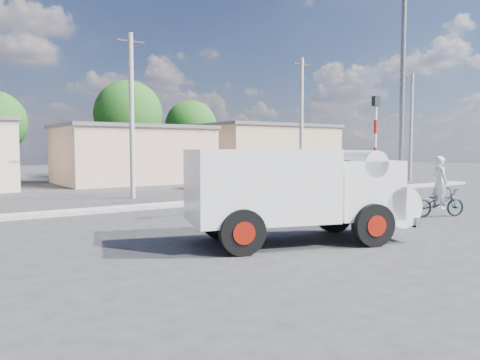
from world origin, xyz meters
TOP-DOWN VIEW (x-y plane):
  - ground_plane at (0.00, 0.00)m, footprint 120.00×120.00m
  - median at (0.00, 8.00)m, footprint 40.00×0.80m
  - truck at (-2.33, -0.65)m, footprint 6.30×3.83m
  - bicycle at (4.80, -0.11)m, footprint 2.05×1.39m
  - cyclist at (4.80, -0.11)m, footprint 0.69×0.81m
  - car_cream at (5.01, 14.54)m, footprint 4.67×2.07m
  - car_red at (10.54, 13.73)m, footprint 4.10×1.94m
  - traffic_pole at (3.20, 1.50)m, footprint 0.28×0.18m
  - streetlight at (4.14, 1.20)m, footprint 2.34×0.22m
  - building_row at (1.10, 22.00)m, footprint 37.80×7.30m
  - tree_row at (-2.27, 28.62)m, footprint 34.13×7.32m
  - utility_poles at (3.25, 12.00)m, footprint 35.40×0.24m

SIDE VIEW (x-z plane):
  - ground_plane at x=0.00m, z-range 0.00..0.00m
  - median at x=0.00m, z-range 0.00..0.16m
  - bicycle at x=4.80m, z-range 0.00..1.02m
  - car_red at x=10.54m, z-range 0.00..1.36m
  - car_cream at x=5.01m, z-range 0.00..1.49m
  - cyclist at x=4.80m, z-range 0.00..1.89m
  - truck at x=-2.33m, z-range 0.13..2.58m
  - building_row at x=1.10m, z-range -0.09..4.35m
  - traffic_pole at x=3.20m, z-range 0.41..4.77m
  - utility_poles at x=3.25m, z-range 0.07..8.07m
  - tree_row at x=-2.27m, z-range 0.78..8.88m
  - streetlight at x=4.14m, z-range 0.46..9.46m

